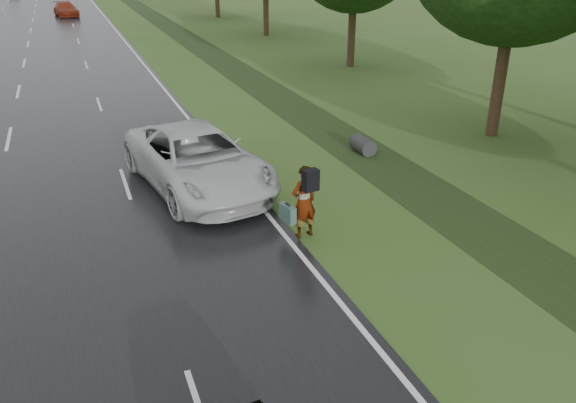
% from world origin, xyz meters
% --- Properties ---
extents(road, '(14.00, 180.00, 0.04)m').
position_xyz_m(road, '(0.00, 45.00, 0.02)').
color(road, black).
rests_on(road, ground).
extents(edge_stripe_east, '(0.12, 180.00, 0.01)m').
position_xyz_m(edge_stripe_east, '(6.75, 45.00, 0.04)').
color(edge_stripe_east, silver).
rests_on(edge_stripe_east, road).
extents(center_line, '(0.12, 180.00, 0.01)m').
position_xyz_m(center_line, '(0.00, 45.00, 0.04)').
color(center_line, silver).
rests_on(center_line, road).
extents(drainage_ditch, '(2.20, 120.00, 0.56)m').
position_xyz_m(drainage_ditch, '(11.50, 18.71, 0.04)').
color(drainage_ditch, black).
rests_on(drainage_ditch, ground).
extents(pedestrian, '(0.91, 0.70, 1.84)m').
position_xyz_m(pedestrian, '(7.18, 5.03, 0.95)').
color(pedestrian, '#A5998C').
rests_on(pedestrian, ground).
extents(white_pickup, '(3.79, 6.58, 1.73)m').
position_xyz_m(white_pickup, '(5.50, 8.92, 0.90)').
color(white_pickup, beige).
rests_on(white_pickup, road).
extents(far_car_red, '(2.60, 4.96, 1.37)m').
position_xyz_m(far_car_red, '(3.19, 57.99, 0.73)').
color(far_car_red, maroon).
rests_on(far_car_red, road).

